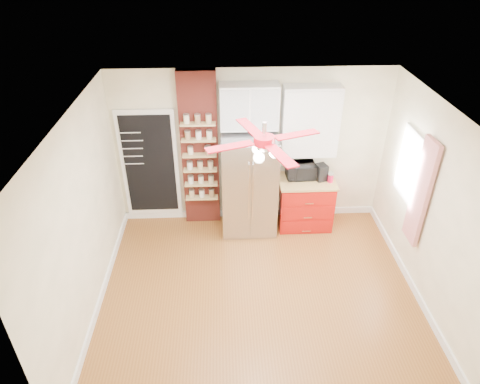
{
  "coord_description": "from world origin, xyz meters",
  "views": [
    {
      "loc": [
        -0.47,
        -4.41,
        4.5
      ],
      "look_at": [
        -0.23,
        0.9,
        1.18
      ],
      "focal_mm": 32.0,
      "sensor_mm": 36.0,
      "label": 1
    }
  ],
  "objects_px": {
    "coffee_maker": "(321,172)",
    "pantry_jar_oats": "(190,150)",
    "toaster_oven": "(301,171)",
    "ceiling_fan": "(264,141)",
    "red_cabinet": "(305,202)",
    "fridge": "(249,184)",
    "canister_left": "(331,178)"
  },
  "relations": [
    {
      "from": "toaster_oven",
      "to": "fridge",
      "type": "bearing_deg",
      "value": -174.53
    },
    {
      "from": "fridge",
      "to": "canister_left",
      "type": "distance_m",
      "value": 1.34
    },
    {
      "from": "toaster_oven",
      "to": "coffee_maker",
      "type": "height_order",
      "value": "coffee_maker"
    },
    {
      "from": "fridge",
      "to": "pantry_jar_oats",
      "type": "height_order",
      "value": "fridge"
    },
    {
      "from": "pantry_jar_oats",
      "to": "canister_left",
      "type": "bearing_deg",
      "value": -4.83
    },
    {
      "from": "fridge",
      "to": "coffee_maker",
      "type": "bearing_deg",
      "value": 2.68
    },
    {
      "from": "fridge",
      "to": "red_cabinet",
      "type": "height_order",
      "value": "fridge"
    },
    {
      "from": "ceiling_fan",
      "to": "pantry_jar_oats",
      "type": "distance_m",
      "value": 2.28
    },
    {
      "from": "fridge",
      "to": "pantry_jar_oats",
      "type": "bearing_deg",
      "value": 170.09
    },
    {
      "from": "canister_left",
      "to": "pantry_jar_oats",
      "type": "height_order",
      "value": "pantry_jar_oats"
    },
    {
      "from": "fridge",
      "to": "toaster_oven",
      "type": "relative_size",
      "value": 3.71
    },
    {
      "from": "red_cabinet",
      "to": "coffee_maker",
      "type": "distance_m",
      "value": 0.63
    },
    {
      "from": "red_cabinet",
      "to": "coffee_maker",
      "type": "xyz_separation_m",
      "value": [
        0.22,
        0.01,
        0.59
      ]
    },
    {
      "from": "canister_left",
      "to": "coffee_maker",
      "type": "bearing_deg",
      "value": 150.13
    },
    {
      "from": "fridge",
      "to": "pantry_jar_oats",
      "type": "distance_m",
      "value": 1.11
    },
    {
      "from": "toaster_oven",
      "to": "red_cabinet",
      "type": "bearing_deg",
      "value": -46.68
    },
    {
      "from": "fridge",
      "to": "canister_left",
      "type": "relative_size",
      "value": 12.57
    },
    {
      "from": "red_cabinet",
      "to": "pantry_jar_oats",
      "type": "relative_size",
      "value": 7.68
    },
    {
      "from": "toaster_oven",
      "to": "pantry_jar_oats",
      "type": "height_order",
      "value": "pantry_jar_oats"
    },
    {
      "from": "toaster_oven",
      "to": "pantry_jar_oats",
      "type": "bearing_deg",
      "value": 175.4
    },
    {
      "from": "ceiling_fan",
      "to": "canister_left",
      "type": "xyz_separation_m",
      "value": [
        1.29,
        1.6,
        -1.45
      ]
    },
    {
      "from": "fridge",
      "to": "red_cabinet",
      "type": "distance_m",
      "value": 1.06
    },
    {
      "from": "pantry_jar_oats",
      "to": "ceiling_fan",
      "type": "bearing_deg",
      "value": -61.04
    },
    {
      "from": "red_cabinet",
      "to": "coffee_maker",
      "type": "bearing_deg",
      "value": 1.5
    },
    {
      "from": "ceiling_fan",
      "to": "toaster_oven",
      "type": "height_order",
      "value": "ceiling_fan"
    },
    {
      "from": "coffee_maker",
      "to": "pantry_jar_oats",
      "type": "height_order",
      "value": "pantry_jar_oats"
    },
    {
      "from": "canister_left",
      "to": "pantry_jar_oats",
      "type": "relative_size",
      "value": 1.14
    },
    {
      "from": "ceiling_fan",
      "to": "pantry_jar_oats",
      "type": "height_order",
      "value": "ceiling_fan"
    },
    {
      "from": "red_cabinet",
      "to": "toaster_oven",
      "type": "xyz_separation_m",
      "value": [
        -0.1,
        0.09,
        0.58
      ]
    },
    {
      "from": "coffee_maker",
      "to": "pantry_jar_oats",
      "type": "bearing_deg",
      "value": 158.93
    },
    {
      "from": "toaster_oven",
      "to": "pantry_jar_oats",
      "type": "relative_size",
      "value": 3.85
    },
    {
      "from": "canister_left",
      "to": "pantry_jar_oats",
      "type": "xyz_separation_m",
      "value": [
        -2.28,
        0.19,
        0.46
      ]
    }
  ]
}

